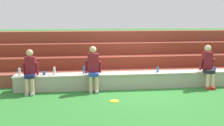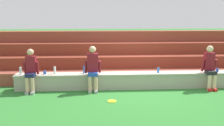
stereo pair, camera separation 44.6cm
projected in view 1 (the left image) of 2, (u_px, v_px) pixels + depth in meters
ground_plane at (137, 89)px, 8.52m from camera, size 80.00×80.00×0.00m
stone_seating_wall at (136, 79)px, 8.70m from camera, size 8.07×0.52×0.53m
brick_bleachers at (126, 59)px, 10.54m from camera, size 11.67×2.47×1.79m
person_far_left at (30, 70)px, 7.97m from camera, size 0.49×0.55×1.39m
person_left_of_center at (93, 67)px, 8.18m from camera, size 0.53×0.51×1.47m
person_center at (208, 65)px, 8.64m from camera, size 0.50×0.58×1.45m
water_bottle_near_right at (19, 72)px, 8.15m from camera, size 0.08×0.08×0.26m
water_bottle_mid_left at (54, 71)px, 8.35m from camera, size 0.08×0.08×0.27m
water_bottle_mid_right at (84, 70)px, 8.46m from camera, size 0.06×0.06×0.26m
water_bottle_center_gap at (158, 69)px, 8.68m from camera, size 0.08×0.08×0.21m
plastic_cup_middle at (215, 69)px, 8.91m from camera, size 0.09×0.09×0.12m
plastic_cup_left_end at (44, 73)px, 8.28m from camera, size 0.09×0.09×0.11m
frisbee at (114, 101)px, 7.32m from camera, size 0.27×0.27×0.02m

